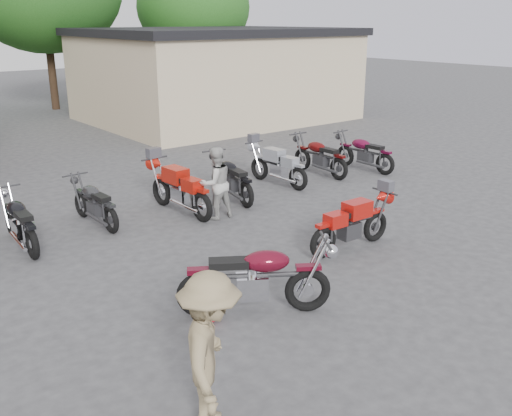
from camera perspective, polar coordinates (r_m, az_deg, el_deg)
ground at (r=8.87m, az=6.31°, el=-9.53°), size 90.00×90.00×0.00m
stucco_building at (r=24.99m, az=-4.09°, el=12.89°), size 10.00×8.00×3.50m
tree_2 at (r=29.12m, az=-20.30°, el=17.87°), size 7.04×7.04×8.80m
tree_3 at (r=32.65m, az=-6.20°, el=17.73°), size 6.08×6.08×7.60m
vintage_motorcycle at (r=8.28m, az=0.14°, el=-6.65°), size 2.22×1.79×1.26m
sportbike at (r=10.76m, az=9.60°, el=-1.32°), size 1.92×0.68×1.11m
helmet at (r=8.32m, az=-4.57°, el=-10.55°), size 0.31×0.31×0.24m
person_light at (r=12.26m, az=-4.06°, el=2.48°), size 0.80×0.64×1.57m
person_tan at (r=6.03m, az=-4.58°, el=-14.27°), size 1.22×1.31×1.78m
row_bike_2 at (r=11.60m, az=-22.62°, el=-1.04°), size 0.71×1.95×1.12m
row_bike_3 at (r=12.37m, az=-15.90°, el=0.70°), size 0.69×1.84×1.05m
row_bike_4 at (r=12.71m, az=-7.68°, el=2.14°), size 0.84×2.16×1.23m
row_bike_5 at (r=13.61m, az=-2.54°, el=3.22°), size 0.95×2.06×1.15m
row_bike_6 at (r=14.84m, az=2.14°, el=4.46°), size 0.80×1.99×1.13m
row_bike_7 at (r=15.92m, az=6.36°, el=5.37°), size 0.67×1.98×1.15m
row_bike_8 at (r=16.58m, az=10.74°, el=5.64°), size 0.77×1.98×1.12m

